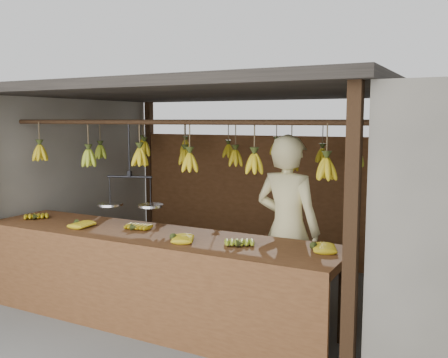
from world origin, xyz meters
The scene contains 8 objects.
ground centered at (0.00, 0.00, 0.00)m, with size 80.00×80.00×0.00m, color #5B5B57.
stall centered at (0.00, 0.33, 1.97)m, with size 4.30×3.30×2.40m.
neighbor_left centered at (-3.60, 0.00, 1.15)m, with size 3.00×3.00×2.30m, color slate.
counter centered at (-0.07, -1.24, 0.72)m, with size 3.87×0.88×0.96m.
hanging_bananas centered at (0.00, 0.00, 1.62)m, with size 3.57×2.25×0.37m.
balance_scale centered at (-0.41, -1.00, 1.19)m, with size 0.68×0.40×0.87m.
vendor centered at (1.13, -0.49, 0.94)m, with size 0.69×0.45×1.88m, color beige.
bag_bundles centered at (1.94, 1.35, 0.99)m, with size 0.08×0.26×1.29m.
Camera 1 is at (2.84, -5.06, 2.02)m, focal length 40.00 mm.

